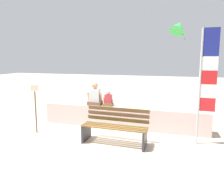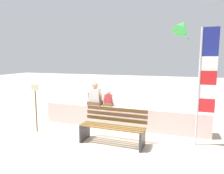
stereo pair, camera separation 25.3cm
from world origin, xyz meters
The scene contains 8 objects.
ground_plane centered at (0.00, 0.00, 0.00)m, with size 40.00×40.00×0.00m, color #C1AE98.
seawall_ledge centered at (0.00, 0.89, 0.34)m, with size 5.13×0.49×0.68m, color beige.
park_bench centered at (0.09, -0.33, 0.42)m, with size 1.71×0.68×0.88m.
person_adult centered at (-0.91, 0.86, 0.97)m, with size 0.49×0.36×0.74m.
person_child centered at (-0.45, 0.86, 0.87)m, with size 0.33×0.24×0.50m.
flag_banner centered at (2.24, 0.16, 1.72)m, with size 0.41×0.05×2.90m.
kite_green centered at (1.68, 4.26, 3.51)m, with size 0.93×1.02×0.99m.
sign_post centered at (-2.33, -0.26, 0.83)m, with size 0.24×0.06×1.42m.
Camera 2 is at (1.64, -5.21, 2.19)m, focal length 33.09 mm.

